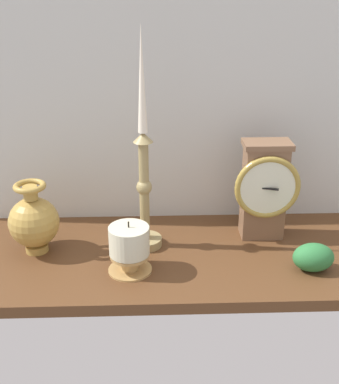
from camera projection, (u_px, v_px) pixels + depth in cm
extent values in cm
cube|color=#56351D|center=(202.00, 257.00, 106.24)|extent=(100.00, 36.00, 2.40)
cube|color=silver|center=(198.00, 81.00, 109.61)|extent=(120.00, 2.00, 65.00)
cube|color=brown|center=(264.00, 193.00, 108.56)|extent=(9.09, 5.60, 20.81)
cube|color=brown|center=(268.00, 144.00, 104.13)|extent=(10.18, 6.27, 1.20)
torus|color=#A98E3D|center=(268.00, 188.00, 104.61)|extent=(14.03, 1.28, 14.03)
cylinder|color=white|center=(268.00, 188.00, 104.52)|extent=(11.74, 0.40, 11.74)
cube|color=black|center=(268.00, 188.00, 104.25)|extent=(4.42, 1.99, 0.30)
cylinder|color=#9F8C59|center=(145.00, 241.00, 108.12)|extent=(7.16, 7.16, 1.80)
cylinder|color=#9F8C59|center=(144.00, 192.00, 103.40)|extent=(2.05, 2.05, 21.65)
sphere|color=#9F8C59|center=(144.00, 187.00, 102.97)|extent=(3.27, 3.27, 3.27)
cone|color=#9F8C59|center=(143.00, 137.00, 98.65)|extent=(4.03, 4.03, 2.00)
cone|color=white|center=(142.00, 80.00, 94.08)|extent=(1.92, 1.92, 20.71)
cylinder|color=#B38F41|center=(37.00, 247.00, 105.85)|extent=(4.72, 4.72, 1.60)
sphere|color=#B38F41|center=(34.00, 222.00, 103.42)|extent=(10.50, 10.50, 10.50)
cylinder|color=#B38F41|center=(30.00, 193.00, 100.73)|extent=(2.94, 2.94, 2.85)
torus|color=#B38F41|center=(30.00, 186.00, 100.16)|extent=(6.58, 6.58, 1.19)
cylinder|color=tan|center=(130.00, 263.00, 98.44)|extent=(3.47, 3.47, 3.56)
cylinder|color=tan|center=(130.00, 269.00, 99.00)|extent=(8.68, 8.68, 0.80)
cylinder|color=tan|center=(130.00, 255.00, 97.73)|extent=(7.82, 7.82, 0.60)
cylinder|color=beige|center=(129.00, 240.00, 96.42)|extent=(7.92, 7.92, 5.70)
cylinder|color=black|center=(129.00, 225.00, 95.04)|extent=(0.30, 0.30, 1.20)
ellipsoid|color=#2E763B|center=(313.00, 257.00, 98.20)|extent=(8.19, 5.73, 5.76)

